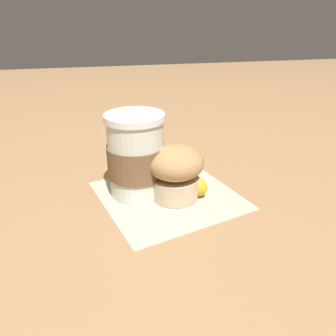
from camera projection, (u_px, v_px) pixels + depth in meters
ground_plane at (168, 195)px, 0.56m from camera, size 3.00×3.00×0.00m
paper_napkin at (168, 195)px, 0.56m from camera, size 0.26×0.26×0.00m
coffee_cup at (136, 156)px, 0.54m from camera, size 0.10×0.10×0.14m
muffin at (175, 170)px, 0.53m from camera, size 0.09×0.09×0.09m
banana at (165, 185)px, 0.55m from camera, size 0.15×0.07×0.04m
sugar_packet at (134, 160)px, 0.68m from camera, size 0.06×0.05×0.01m
wooden_stirrer at (139, 155)px, 0.71m from camera, size 0.04×0.11×0.00m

